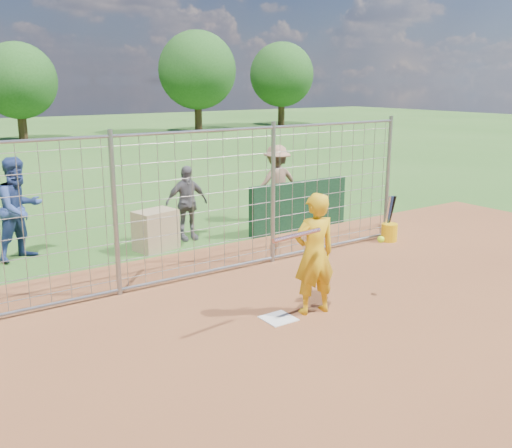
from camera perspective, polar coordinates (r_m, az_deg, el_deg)
ground at (r=8.38m, az=1.42°, el=-9.05°), size 100.00×100.00×0.00m
infield_dirt at (r=6.46m, az=17.97°, el=-17.25°), size 18.00×18.00×0.00m
home_plate at (r=8.23m, az=2.25°, el=-9.43°), size 0.43×0.43×0.02m
dugout_wall at (r=12.92m, az=4.31°, el=1.82°), size 2.60×0.20×1.10m
batter at (r=8.19m, az=5.85°, el=-3.01°), size 0.71×0.53×1.79m
bystander_a at (r=11.55m, az=-22.55°, el=1.43°), size 1.16×1.06×1.94m
bystander_b at (r=12.10m, az=-6.96°, el=2.10°), size 0.96×0.48×1.59m
bystander_c at (r=13.81m, az=2.09°, el=4.15°), size 1.25×0.82×1.81m
equipment_bin at (r=11.56m, az=-10.00°, el=-0.60°), size 0.90×0.71×0.80m
equipment_in_play at (r=7.73m, az=6.32°, el=-1.23°), size 2.01×0.20×0.37m
bucket_with_bats at (r=12.34m, az=13.17°, el=-0.57°), size 0.34×0.34×0.97m
backstop_fence at (r=9.61m, az=-5.54°, el=1.82°), size 9.08×0.08×2.60m
tree_line at (r=35.20m, az=-22.60°, el=13.77°), size 44.66×6.72×6.48m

